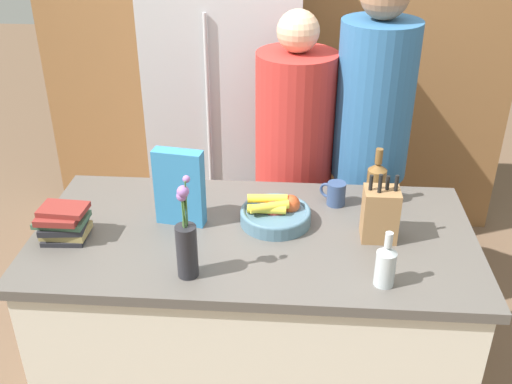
{
  "coord_description": "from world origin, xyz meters",
  "views": [
    {
      "loc": [
        0.15,
        -1.93,
        2.17
      ],
      "look_at": [
        0.0,
        0.1,
        1.04
      ],
      "focal_mm": 42.0,
      "sensor_mm": 36.0,
      "label": 1
    }
  ],
  "objects_px": {
    "fruit_bowl": "(276,213)",
    "bottle_oil": "(376,182)",
    "book_stack": "(64,223)",
    "person_at_sink": "(294,160)",
    "person_in_blue": "(370,144)",
    "cereal_box": "(180,188)",
    "bottle_vinegar": "(386,264)",
    "knife_block": "(380,214)",
    "coffee_mug": "(335,193)",
    "refrigerator": "(227,107)",
    "flower_vase": "(186,243)"
  },
  "relations": [
    {
      "from": "fruit_bowl",
      "to": "bottle_oil",
      "type": "height_order",
      "value": "bottle_oil"
    },
    {
      "from": "coffee_mug",
      "to": "bottle_vinegar",
      "type": "relative_size",
      "value": 0.53
    },
    {
      "from": "refrigerator",
      "to": "person_in_blue",
      "type": "xyz_separation_m",
      "value": [
        0.75,
        -0.64,
        0.08
      ]
    },
    {
      "from": "knife_block",
      "to": "flower_vase",
      "type": "bearing_deg",
      "value": -157.48
    },
    {
      "from": "fruit_bowl",
      "to": "flower_vase",
      "type": "bearing_deg",
      "value": -128.17
    },
    {
      "from": "cereal_box",
      "to": "book_stack",
      "type": "relative_size",
      "value": 1.57
    },
    {
      "from": "cereal_box",
      "to": "book_stack",
      "type": "distance_m",
      "value": 0.45
    },
    {
      "from": "flower_vase",
      "to": "refrigerator",
      "type": "bearing_deg",
      "value": 91.69
    },
    {
      "from": "coffee_mug",
      "to": "person_in_blue",
      "type": "xyz_separation_m",
      "value": [
        0.18,
        0.42,
        0.04
      ]
    },
    {
      "from": "fruit_bowl",
      "to": "book_stack",
      "type": "height_order",
      "value": "book_stack"
    },
    {
      "from": "fruit_bowl",
      "to": "person_at_sink",
      "type": "distance_m",
      "value": 0.61
    },
    {
      "from": "refrigerator",
      "to": "cereal_box",
      "type": "height_order",
      "value": "refrigerator"
    },
    {
      "from": "refrigerator",
      "to": "book_stack",
      "type": "distance_m",
      "value": 1.46
    },
    {
      "from": "knife_block",
      "to": "bottle_vinegar",
      "type": "xyz_separation_m",
      "value": [
        -0.01,
        -0.28,
        -0.02
      ]
    },
    {
      "from": "bottle_oil",
      "to": "coffee_mug",
      "type": "bearing_deg",
      "value": -171.94
    },
    {
      "from": "cereal_box",
      "to": "bottle_vinegar",
      "type": "bearing_deg",
      "value": -24.67
    },
    {
      "from": "knife_block",
      "to": "person_in_blue",
      "type": "bearing_deg",
      "value": 87.64
    },
    {
      "from": "bottle_oil",
      "to": "person_in_blue",
      "type": "distance_m",
      "value": 0.4
    },
    {
      "from": "knife_block",
      "to": "coffee_mug",
      "type": "relative_size",
      "value": 2.55
    },
    {
      "from": "bottle_oil",
      "to": "person_in_blue",
      "type": "height_order",
      "value": "person_in_blue"
    },
    {
      "from": "person_in_blue",
      "to": "cereal_box",
      "type": "bearing_deg",
      "value": -120.12
    },
    {
      "from": "knife_block",
      "to": "person_at_sink",
      "type": "bearing_deg",
      "value": 115.29
    },
    {
      "from": "book_stack",
      "to": "person_in_blue",
      "type": "distance_m",
      "value": 1.42
    },
    {
      "from": "cereal_box",
      "to": "person_at_sink",
      "type": "bearing_deg",
      "value": 55.66
    },
    {
      "from": "knife_block",
      "to": "cereal_box",
      "type": "distance_m",
      "value": 0.76
    },
    {
      "from": "coffee_mug",
      "to": "person_in_blue",
      "type": "height_order",
      "value": "person_in_blue"
    },
    {
      "from": "flower_vase",
      "to": "bottle_vinegar",
      "type": "height_order",
      "value": "flower_vase"
    },
    {
      "from": "flower_vase",
      "to": "cereal_box",
      "type": "height_order",
      "value": "flower_vase"
    },
    {
      "from": "cereal_box",
      "to": "bottle_vinegar",
      "type": "distance_m",
      "value": 0.83
    },
    {
      "from": "flower_vase",
      "to": "person_at_sink",
      "type": "xyz_separation_m",
      "value": [
        0.35,
        0.97,
        -0.15
      ]
    },
    {
      "from": "book_stack",
      "to": "person_at_sink",
      "type": "relative_size",
      "value": 0.12
    },
    {
      "from": "knife_block",
      "to": "bottle_oil",
      "type": "xyz_separation_m",
      "value": [
        0.01,
        0.27,
        -0.01
      ]
    },
    {
      "from": "knife_block",
      "to": "bottle_vinegar",
      "type": "relative_size",
      "value": 1.35
    },
    {
      "from": "cereal_box",
      "to": "person_at_sink",
      "type": "relative_size",
      "value": 0.19
    },
    {
      "from": "cereal_box",
      "to": "bottle_vinegar",
      "type": "height_order",
      "value": "cereal_box"
    },
    {
      "from": "knife_block",
      "to": "person_at_sink",
      "type": "height_order",
      "value": "person_at_sink"
    },
    {
      "from": "flower_vase",
      "to": "coffee_mug",
      "type": "bearing_deg",
      "value": 45.1
    },
    {
      "from": "book_stack",
      "to": "bottle_oil",
      "type": "bearing_deg",
      "value": 16.43
    },
    {
      "from": "refrigerator",
      "to": "bottle_vinegar",
      "type": "distance_m",
      "value": 1.74
    },
    {
      "from": "flower_vase",
      "to": "coffee_mug",
      "type": "distance_m",
      "value": 0.75
    },
    {
      "from": "cereal_box",
      "to": "bottle_oil",
      "type": "bearing_deg",
      "value": 15.15
    },
    {
      "from": "fruit_bowl",
      "to": "person_at_sink",
      "type": "relative_size",
      "value": 0.17
    },
    {
      "from": "fruit_bowl",
      "to": "person_in_blue",
      "type": "bearing_deg",
      "value": 54.56
    },
    {
      "from": "book_stack",
      "to": "flower_vase",
      "type": "bearing_deg",
      "value": -21.54
    },
    {
      "from": "person_at_sink",
      "to": "bottle_vinegar",
      "type": "bearing_deg",
      "value": -57.04
    },
    {
      "from": "refrigerator",
      "to": "person_in_blue",
      "type": "bearing_deg",
      "value": -40.43
    },
    {
      "from": "coffee_mug",
      "to": "bottle_vinegar",
      "type": "xyz_separation_m",
      "value": [
        0.14,
        -0.53,
        0.03
      ]
    },
    {
      "from": "fruit_bowl",
      "to": "bottle_vinegar",
      "type": "height_order",
      "value": "bottle_vinegar"
    },
    {
      "from": "bottle_vinegar",
      "to": "person_at_sink",
      "type": "relative_size",
      "value": 0.13
    },
    {
      "from": "flower_vase",
      "to": "person_at_sink",
      "type": "distance_m",
      "value": 1.04
    }
  ]
}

